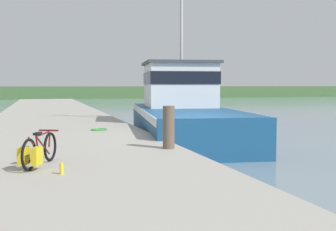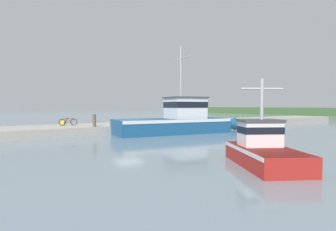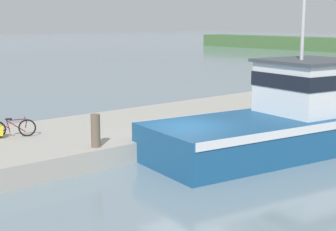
{
  "view_description": "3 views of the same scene",
  "coord_description": "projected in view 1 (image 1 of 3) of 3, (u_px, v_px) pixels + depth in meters",
  "views": [
    {
      "loc": [
        -4.94,
        -13.28,
        2.42
      ],
      "look_at": [
        -1.06,
        -0.43,
        1.45
      ],
      "focal_mm": 45.0,
      "sensor_mm": 36.0,
      "label": 1
    },
    {
      "loc": [
        21.72,
        -10.21,
        2.62
      ],
      "look_at": [
        -0.07,
        4.4,
        1.67
      ],
      "focal_mm": 28.0,
      "sensor_mm": 36.0,
      "label": 2
    },
    {
      "loc": [
        12.95,
        -11.93,
        5.03
      ],
      "look_at": [
        -3.81,
        2.54,
        0.9
      ],
      "focal_mm": 55.0,
      "sensor_mm": 36.0,
      "label": 3
    }
  ],
  "objects": [
    {
      "name": "bicycle_touring",
      "position": [
        37.0,
        152.0,
        8.68
      ],
      "size": [
        0.84,
        1.61,
        0.72
      ],
      "rotation": [
        0.0,
        0.0,
        -0.41
      ],
      "color": "black",
      "rests_on": "dock_pier"
    },
    {
      "name": "water_bottle_by_bike",
      "position": [
        62.0,
        168.0,
        8.02
      ],
      "size": [
        0.07,
        0.07,
        0.22
      ],
      "primitive_type": "cylinder",
      "color": "yellow",
      "rests_on": "dock_pier"
    },
    {
      "name": "far_shoreline",
      "position": [
        226.0,
        92.0,
        82.8
      ],
      "size": [
        180.0,
        5.0,
        2.17
      ],
      "primitive_type": "cube",
      "color": "#426638",
      "rests_on": "ground_plane"
    },
    {
      "name": "ground_plane",
      "position": [
        194.0,
        156.0,
        14.28
      ],
      "size": [
        320.0,
        320.0,
        0.0
      ],
      "primitive_type": "plane",
      "color": "gray"
    },
    {
      "name": "fishing_boat_main",
      "position": [
        182.0,
        111.0,
        19.03
      ],
      "size": [
        5.42,
        13.35,
        8.42
      ],
      "rotation": [
        0.0,
        0.0,
        -0.15
      ],
      "color": "navy",
      "rests_on": "ground_plane"
    },
    {
      "name": "dock_pier",
      "position": [
        64.0,
        152.0,
        13.02
      ],
      "size": [
        6.09,
        80.0,
        0.72
      ],
      "primitive_type": "cube",
      "color": "#A39E93",
      "rests_on": "ground_plane"
    },
    {
      "name": "hose_coil",
      "position": [
        99.0,
        130.0,
        15.89
      ],
      "size": [
        0.63,
        0.63,
        0.04
      ],
      "primitive_type": "torus",
      "color": "green",
      "rests_on": "dock_pier"
    },
    {
      "name": "mooring_post",
      "position": [
        169.0,
        127.0,
        11.24
      ],
      "size": [
        0.32,
        0.32,
        1.14
      ],
      "primitive_type": "cylinder",
      "color": "brown",
      "rests_on": "dock_pier"
    }
  ]
}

